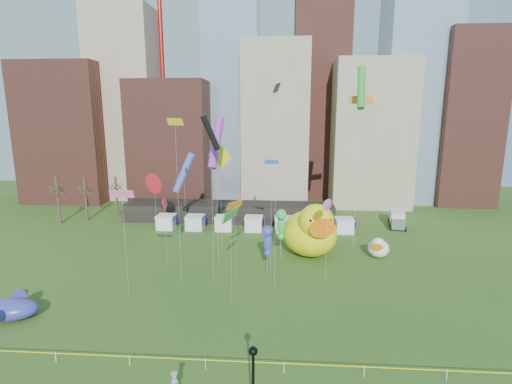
# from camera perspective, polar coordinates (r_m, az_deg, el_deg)

# --- Properties ---
(ground) EXTENTS (160.00, 160.00, 0.00)m
(ground) POSITION_cam_1_polar(r_m,az_deg,el_deg) (32.88, -7.45, -24.59)
(ground) COLOR #2C541A
(ground) RESTS_ON ground
(skyline) EXTENTS (101.00, 23.00, 68.00)m
(skyline) POSITION_cam_1_polar(r_m,az_deg,el_deg) (87.12, 1.76, 12.95)
(skyline) COLOR brown
(skyline) RESTS_ON ground
(pavilion) EXTENTS (38.00, 6.00, 3.20)m
(pavilion) POSITION_cam_1_polar(r_m,az_deg,el_deg) (70.91, -4.01, -2.94)
(pavilion) COLOR black
(pavilion) RESTS_ON ground
(vendor_tents) EXTENTS (33.24, 2.80, 2.40)m
(vendor_tents) POSITION_cam_1_polar(r_m,az_deg,el_deg) (64.77, -0.32, -4.78)
(vendor_tents) COLOR white
(vendor_tents) RESTS_ON ground
(bare_trees) EXTENTS (8.44, 6.44, 8.50)m
(bare_trees) POSITION_cam_1_polar(r_m,az_deg,el_deg) (77.10, -23.84, -0.90)
(bare_trees) COLOR #382B21
(bare_trees) RESTS_ON ground
(caution_tape) EXTENTS (50.00, 0.06, 0.90)m
(caution_tape) POSITION_cam_1_polar(r_m,az_deg,el_deg) (32.49, -7.49, -23.62)
(caution_tape) COLOR white
(caution_tape) RESTS_ON ground
(big_duck) EXTENTS (9.20, 10.98, 7.86)m
(big_duck) POSITION_cam_1_polar(r_m,az_deg,el_deg) (53.30, 8.15, -5.72)
(big_duck) COLOR #FFEF0D
(big_duck) RESTS_ON ground
(small_duck) EXTENTS (3.76, 4.30, 3.02)m
(small_duck) POSITION_cam_1_polar(r_m,az_deg,el_deg) (55.55, 17.69, -7.86)
(small_duck) COLOR white
(small_duck) RESTS_ON ground
(seahorse_green) EXTENTS (1.46, 1.82, 6.87)m
(seahorse_green) POSITION_cam_1_polar(r_m,az_deg,el_deg) (51.63, 3.74, -4.46)
(seahorse_green) COLOR silver
(seahorse_green) RESTS_ON ground
(seahorse_purple) EXTENTS (1.76, 1.96, 5.79)m
(seahorse_purple) POSITION_cam_1_polar(r_m,az_deg,el_deg) (47.90, 1.74, -6.94)
(seahorse_purple) COLOR silver
(seahorse_purple) RESTS_ON ground
(whale_inflatable) EXTENTS (5.73, 6.97, 2.38)m
(whale_inflatable) POSITION_cam_1_polar(r_m,az_deg,el_deg) (45.05, -32.65, -14.28)
(whale_inflatable) COLOR #4B338D
(whale_inflatable) RESTS_ON ground
(lamppost) EXTENTS (0.58, 0.58, 5.53)m
(lamppost) POSITION_cam_1_polar(r_m,az_deg,el_deg) (26.42, -0.42, -25.64)
(lamppost) COLOR black
(lamppost) RESTS_ON footpath
(box_truck) EXTENTS (3.50, 6.55, 2.64)m
(box_truck) POSITION_cam_1_polar(r_m,az_deg,el_deg) (71.65, 20.17, -3.69)
(box_truck) COLOR silver
(box_truck) RESTS_ON ground
(kite_0) EXTENTS (1.15, 3.31, 8.61)m
(kite_0) POSITION_cam_1_polar(r_m,az_deg,el_deg) (50.38, -13.39, -1.66)
(kite_0) COLOR silver
(kite_0) RESTS_ON ground
(kite_1) EXTENTS (2.53, 0.54, 11.81)m
(kite_1) POSITION_cam_1_polar(r_m,az_deg,el_deg) (40.90, -19.26, -0.36)
(kite_1) COLOR silver
(kite_1) RESTS_ON ground
(kite_2) EXTENTS (2.19, 1.99, 19.26)m
(kite_2) POSITION_cam_1_polar(r_m,az_deg,el_deg) (41.84, -6.75, 8.66)
(kite_2) COLOR silver
(kite_2) RESTS_ON ground
(kite_3) EXTENTS (1.44, 3.41, 9.90)m
(kite_3) POSITION_cam_1_polar(r_m,az_deg,el_deg) (38.63, -3.76, -3.45)
(kite_3) COLOR silver
(kite_3) RESTS_ON ground
(kite_4) EXTENTS (2.85, 2.17, 15.57)m
(kite_4) POSITION_cam_1_polar(r_m,az_deg,el_deg) (51.55, -5.32, 5.20)
(kite_4) COLOR silver
(kite_4) RESTS_ON ground
(kite_5) EXTENTS (1.69, 0.60, 13.98)m
(kite_5) POSITION_cam_1_polar(r_m,az_deg,el_deg) (45.73, 2.31, 4.21)
(kite_5) COLOR silver
(kite_5) RESTS_ON ground
(kite_6) EXTENTS (1.65, 2.56, 9.78)m
(kite_6) POSITION_cam_1_polar(r_m,az_deg,el_deg) (42.90, -3.12, -1.96)
(kite_6) COLOR silver
(kite_6) RESTS_ON ground
(kite_7) EXTENTS (1.92, 3.81, 19.05)m
(kite_7) POSITION_cam_1_polar(r_m,az_deg,el_deg) (46.34, -5.94, 7.29)
(kite_7) COLOR silver
(kite_7) RESTS_ON ground
(kite_8) EXTENTS (2.54, 2.32, 10.77)m
(kite_8) POSITION_cam_1_polar(r_m,az_deg,el_deg) (58.63, -14.82, 1.26)
(kite_8) COLOR silver
(kite_8) RESTS_ON ground
(kite_9) EXTENTS (0.93, 1.17, 9.94)m
(kite_9) POSITION_cam_1_polar(r_m,az_deg,el_deg) (43.88, 10.62, -1.95)
(kite_9) COLOR silver
(kite_9) RESTS_ON ground
(kite_10) EXTENTS (0.91, 2.97, 22.33)m
(kite_10) POSITION_cam_1_polar(r_m,az_deg,el_deg) (40.59, 3.05, 14.87)
(kite_10) COLOR silver
(kite_10) RESTS_ON ground
(kite_11) EXTENTS (1.43, 3.55, 25.65)m
(kite_11) POSITION_cam_1_polar(r_m,az_deg,el_deg) (54.80, 15.33, 14.69)
(kite_11) COLOR silver
(kite_11) RESTS_ON ground
(kite_12) EXTENTS (2.14, 1.63, 18.84)m
(kite_12) POSITION_cam_1_polar(r_m,az_deg,el_deg) (42.13, -11.90, 9.87)
(kite_12) COLOR silver
(kite_12) RESTS_ON ground
(kite_13) EXTENTS (3.66, 2.38, 13.80)m
(kite_13) POSITION_cam_1_polar(r_m,az_deg,el_deg) (57.72, -10.65, 2.84)
(kite_13) COLOR silver
(kite_13) RESTS_ON ground
(kite_14) EXTENTS (3.58, 1.45, 21.74)m
(kite_14) POSITION_cam_1_polar(r_m,az_deg,el_deg) (57.17, 15.36, 12.91)
(kite_14) COLOR silver
(kite_14) RESTS_ON ground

